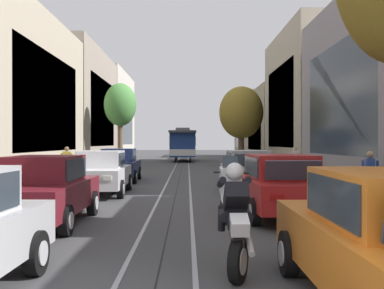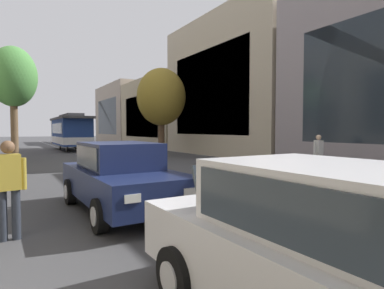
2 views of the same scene
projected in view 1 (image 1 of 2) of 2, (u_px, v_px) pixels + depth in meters
ground_plane at (181, 171)px, 30.01m from camera, size 166.18×166.18×0.00m
trolley_track_rails at (182, 167)px, 34.65m from camera, size 1.14×74.47×0.01m
building_facade_left at (40, 96)px, 32.73m from camera, size 5.94×66.17×10.94m
building_facade_right at (307, 112)px, 35.61m from camera, size 5.06×66.17×10.19m
parked_car_maroon_second_left at (43, 190)px, 10.60m from camera, size 2.01×4.37×1.58m
parked_car_white_mid_left at (101, 172)px, 16.78m from camera, size 2.07×4.39×1.58m
parked_car_navy_fourth_left at (119, 165)px, 22.29m from camera, size 2.07×4.39×1.58m
parked_car_red_second_right at (279, 185)px, 11.75m from camera, size 2.12×4.41×1.58m
parked_car_silver_mid_right at (248, 171)px, 17.79m from camera, size 2.00×4.36×1.58m
street_tree_kerb_left_second at (120, 106)px, 35.44m from camera, size 2.48×2.53×6.47m
street_tree_kerb_right_second at (241, 113)px, 36.78m from camera, size 3.53×3.77×6.37m
cable_car_trolley at (183, 145)px, 46.16m from camera, size 2.63×9.15×3.28m
motorcycle_with_rider at (234, 212)px, 6.68m from camera, size 0.53×1.89×1.68m
pedestrian_on_left_pavement at (67, 162)px, 21.26m from camera, size 0.55×0.27×1.70m
pedestrian_on_right_pavement at (295, 160)px, 24.07m from camera, size 0.55×0.40×1.67m
pedestrian_crossing_far at (370, 173)px, 14.44m from camera, size 0.55×0.40×1.62m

